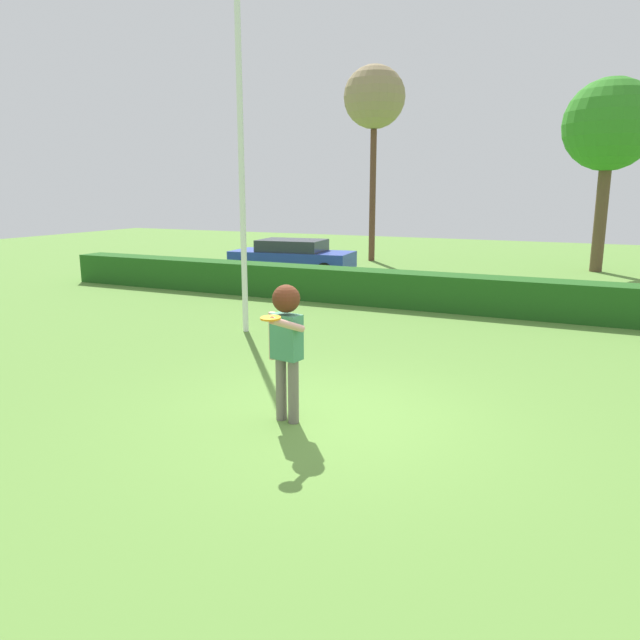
# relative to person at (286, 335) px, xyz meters

# --- Properties ---
(ground_plane) EXTENTS (60.00, 60.00, 0.00)m
(ground_plane) POSITION_rel_person_xyz_m (0.46, 0.32, -1.16)
(ground_plane) COLOR #5E8C3A
(person) EXTENTS (0.56, 0.80, 1.80)m
(person) POSITION_rel_person_xyz_m (0.00, 0.00, 0.00)
(person) COLOR #6C635D
(person) RESTS_ON ground
(frisbee) EXTENTS (0.24, 0.24, 0.03)m
(frisbee) POSITION_rel_person_xyz_m (0.10, -0.56, 0.33)
(frisbee) COLOR orange
(lamppost) EXTENTS (0.24, 0.24, 6.95)m
(lamppost) POSITION_rel_person_xyz_m (-3.20, 4.12, 2.64)
(lamppost) COLOR silver
(lamppost) RESTS_ON ground
(hedge_row) EXTENTS (24.36, 0.90, 0.89)m
(hedge_row) POSITION_rel_person_xyz_m (0.46, 8.21, -0.72)
(hedge_row) COLOR #205719
(hedge_row) RESTS_ON ground
(parked_car_blue) EXTENTS (4.35, 2.15, 1.25)m
(parked_car_blue) POSITION_rel_person_xyz_m (-6.22, 12.03, -0.47)
(parked_car_blue) COLOR #263FA5
(parked_car_blue) RESTS_ON ground
(willow_tree) EXTENTS (3.18, 3.18, 6.76)m
(willow_tree) POSITION_rel_person_xyz_m (3.40, 17.67, 3.93)
(willow_tree) COLOR brown
(willow_tree) RESTS_ON ground
(bare_elm_tree) EXTENTS (2.47, 2.47, 7.80)m
(bare_elm_tree) POSITION_rel_person_xyz_m (-5.25, 17.41, 5.32)
(bare_elm_tree) COLOR brown
(bare_elm_tree) RESTS_ON ground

